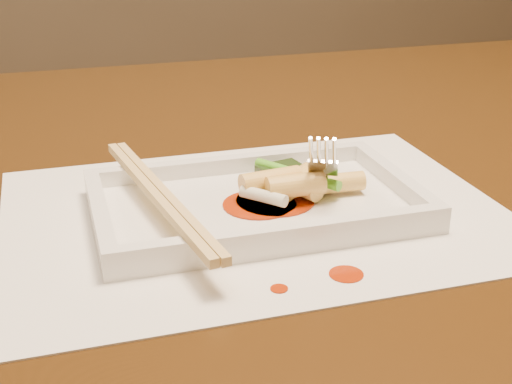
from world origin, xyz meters
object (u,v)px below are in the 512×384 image
object	(u,v)px
placemat	(256,213)
plate_base	(256,208)
chopstick_a	(154,195)
fork	(332,102)
table	(224,261)

from	to	relation	value
placemat	plate_base	bearing A→B (deg)	90.00
chopstick_a	fork	world-z (taller)	fork
chopstick_a	fork	bearing A→B (deg)	6.75
table	placemat	xyz separation A→B (m)	(0.00, -0.11, 0.10)
placemat	plate_base	distance (m)	0.00
plate_base	table	bearing A→B (deg)	90.41
table	fork	xyz separation A→B (m)	(0.07, -0.09, 0.18)
table	plate_base	world-z (taller)	plate_base
placemat	chopstick_a	size ratio (longest dim) A/B	1.65
plate_base	chopstick_a	size ratio (longest dim) A/B	1.07
chopstick_a	plate_base	bearing A→B (deg)	0.00
chopstick_a	placemat	bearing A→B (deg)	-0.00
chopstick_a	fork	size ratio (longest dim) A/B	1.73
fork	chopstick_a	bearing A→B (deg)	-173.25
placemat	chopstick_a	xyz separation A→B (m)	(-0.08, 0.00, 0.03)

